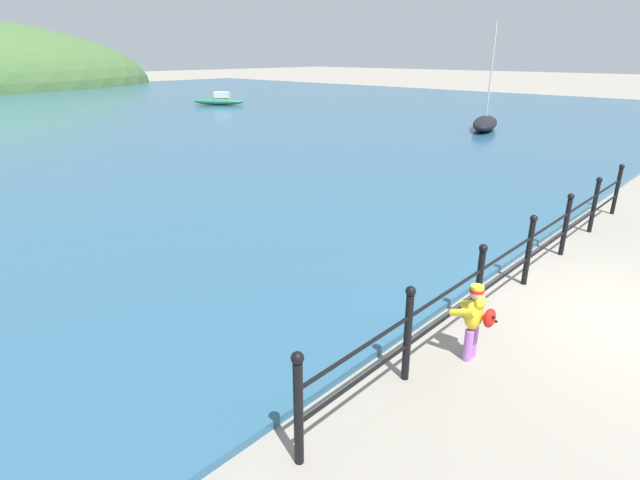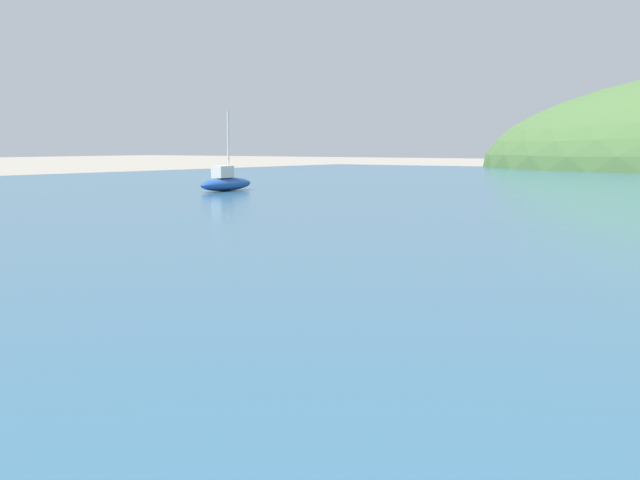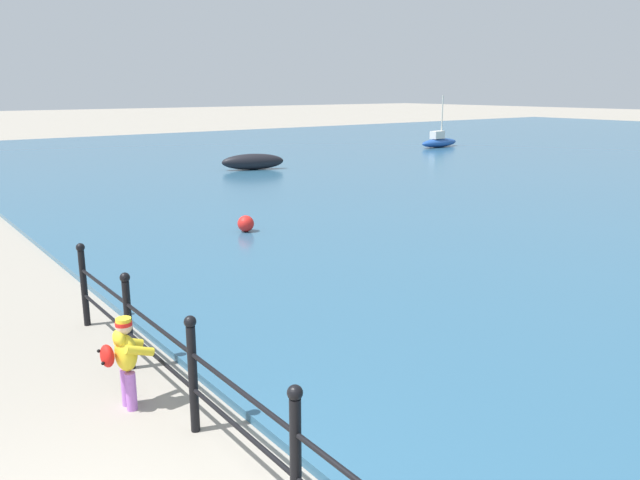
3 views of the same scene
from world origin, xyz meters
name	(u,v)px [view 2 (image 2 of 3)]	position (x,y,z in m)	size (l,w,h in m)	color
boat_blue_hull	(226,182)	(-20.53, 25.36, 0.40)	(1.10, 3.00, 2.81)	#1E4793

